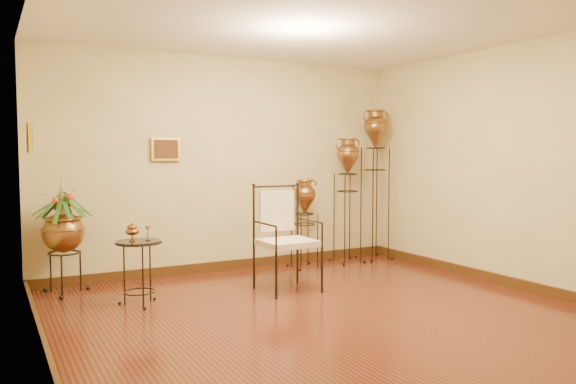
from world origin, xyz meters
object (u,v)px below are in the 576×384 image
planter_urn (63,227)px  amphora_mid (347,199)px  side_table (139,271)px  amphora_tall (375,183)px  armchair (288,238)px

planter_urn → amphora_mid: bearing=-0.0°
planter_urn → side_table: bearing=-54.5°
amphora_tall → amphora_mid: (-0.48, -0.00, -0.22)m
amphora_mid → planter_urn: (-3.77, 0.00, -0.16)m
amphora_mid → armchair: size_ratio=1.50×
amphora_mid → amphora_tall: bearing=0.0°
side_table → planter_urn: bearing=125.5°
amphora_tall → side_table: (-3.64, -0.86, -0.78)m
amphora_mid → side_table: amphora_mid is taller
planter_urn → armchair: (2.23, -1.07, -0.14)m
planter_urn → side_table: 1.13m
amphora_mid → armchair: (-1.54, -1.07, -0.30)m
planter_urn → side_table: planter_urn is taller
amphora_tall → planter_urn: 4.27m
amphora_mid → side_table: (-3.16, -0.86, -0.56)m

